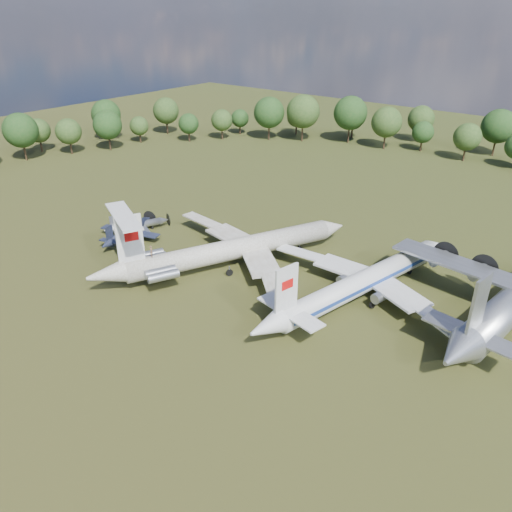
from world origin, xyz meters
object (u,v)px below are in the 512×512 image
Objects in this scene: il62_airliner at (233,253)px; small_prop_northwest at (138,227)px; small_prop_west at (128,233)px; person_on_il62 at (151,251)px; tu104_jet at (364,285)px.

small_prop_northwest is at bearing -153.31° from il62_airliner.
person_on_il62 is at bearing -42.46° from small_prop_west.
tu104_jet reaches higher than small_prop_west.
tu104_jet is at bearing 30.46° from small_prop_northwest.
tu104_jet is 24.21× the size of person_on_il62.
small_prop_west is (-43.58, -8.39, -1.06)m from tu104_jet.
small_prop_northwest is (-23.30, -0.74, -1.38)m from il62_airliner.
il62_airliner is 23.35m from small_prop_northwest.
person_on_il62 is (-5.62, -12.13, 3.31)m from il62_airliner.
small_prop_west is at bearing -43.18° from small_prop_northwest.
small_prop_west is 3.66m from small_prop_northwest.
small_prop_west is at bearing -144.49° from il62_airliner.
il62_airliner is 1.08× the size of tu104_jet.
tu104_jet is at bearing -117.53° from person_on_il62.
il62_airliner is 26.21× the size of person_on_il62.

